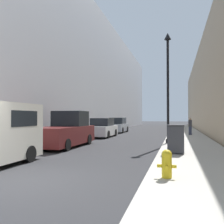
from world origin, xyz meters
name	(u,v)px	position (x,y,z in m)	size (l,w,h in m)	color
ground_plane	(16,183)	(0.00, 0.00, 0.00)	(200.00, 200.00, 0.00)	#2D2D30
sidewalk_right	(186,135)	(4.93, 18.00, 0.07)	(3.26, 60.00, 0.14)	#B7B2A8
building_left_glass	(69,79)	(-10.30, 26.00, 7.06)	(12.00, 60.00, 14.11)	#BCBCC1
fire_hydrant	(167,163)	(3.87, 0.97, 0.53)	(0.50, 0.39, 0.74)	yellow
trash_bin	(176,139)	(4.08, 5.59, 0.79)	(0.73, 0.60, 1.26)	#3D3D42
lamppost	(168,79)	(3.60, 9.98, 4.13)	(0.42, 0.42, 6.84)	black
pickup_truck	(65,132)	(-2.28, 7.83, 0.87)	(2.09, 5.22, 2.12)	#561919
parked_sedan_near	(102,128)	(-2.21, 15.17, 0.75)	(1.89, 4.15, 1.65)	silver
parked_sedan_far	(118,126)	(-2.40, 21.81, 0.76)	(1.82, 4.41, 1.68)	#A3A8B2
pedestrian_on_sidewalk	(190,126)	(5.27, 17.72, 0.92)	(0.31, 0.20, 1.55)	#2D3347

